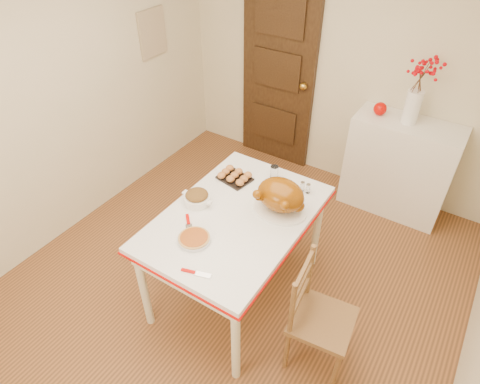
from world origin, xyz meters
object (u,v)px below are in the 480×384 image
Objects in this scene: sideboard at (398,167)px; turkey_platter at (281,196)px; chair_oak at (323,319)px; kitchen_table at (237,255)px; pumpkin_pie at (194,238)px.

turkey_platter is at bearing -107.46° from sideboard.
sideboard reaches higher than chair_oak.
kitchen_table is 0.83m from chair_oak.
kitchen_table is (-0.73, -1.78, -0.07)m from sideboard.
sideboard is at bearing 69.04° from pumpkin_pie.
chair_oak is at bearing -87.61° from sideboard.
sideboard is at bearing -4.33° from chair_oak.
turkey_platter reaches higher than pumpkin_pie.
kitchen_table is 0.64m from turkey_platter.
sideboard reaches higher than kitchen_table.
turkey_platter is 0.68m from pumpkin_pie.
kitchen_table is 6.32× the size of pumpkin_pie.
pumpkin_pie reaches higher than kitchen_table.
chair_oak is (0.08, -1.97, -0.03)m from sideboard.
kitchen_table is at bearing 70.17° from chair_oak.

